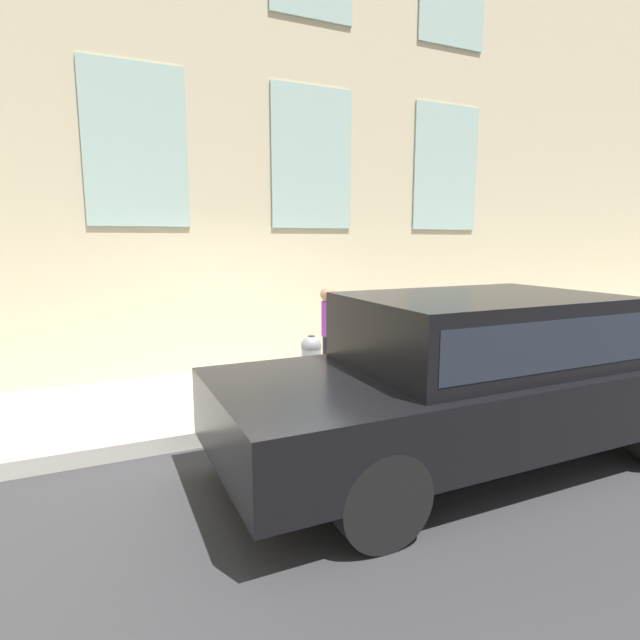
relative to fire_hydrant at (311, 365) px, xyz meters
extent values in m
plane|color=#2D2D30|center=(-0.66, 0.51, -0.55)|extent=(80.00, 80.00, 0.00)
cube|color=#B2ADA3|center=(0.51, 0.51, -0.47)|extent=(2.33, 60.00, 0.17)
cube|color=#C6B793|center=(1.82, 0.51, 3.97)|extent=(0.30, 40.00, 9.04)
cube|color=#9EBCB2|center=(1.65, -3.26, 2.76)|extent=(0.03, 1.31, 2.08)
cube|color=#9EBCB2|center=(1.65, -0.74, 2.76)|extent=(0.03, 1.31, 2.08)
cube|color=#9EBCB2|center=(1.65, 1.77, 2.76)|extent=(0.03, 1.31, 2.08)
cylinder|color=gray|center=(0.00, 0.00, -0.37)|extent=(0.33, 0.33, 0.04)
cylinder|color=gray|center=(0.00, 0.00, -0.07)|extent=(0.24, 0.24, 0.63)
sphere|color=slate|center=(0.00, 0.00, 0.24)|extent=(0.26, 0.26, 0.26)
cylinder|color=black|center=(0.00, 0.00, 0.32)|extent=(0.09, 0.09, 0.10)
cylinder|color=gray|center=(0.00, -0.17, 0.00)|extent=(0.09, 0.10, 0.09)
cylinder|color=gray|center=(0.00, 0.17, 0.00)|extent=(0.09, 0.10, 0.09)
cylinder|color=#232328|center=(0.41, -0.46, -0.07)|extent=(0.09, 0.09, 0.63)
cylinder|color=#232328|center=(0.54, -0.46, -0.07)|extent=(0.09, 0.09, 0.63)
cube|color=#72288C|center=(0.48, -0.46, 0.48)|extent=(0.17, 0.12, 0.47)
cylinder|color=#72288C|center=(0.36, -0.46, 0.49)|extent=(0.07, 0.07, 0.45)
cylinder|color=#72288C|center=(0.60, -0.46, 0.49)|extent=(0.07, 0.07, 0.45)
sphere|color=#8C6647|center=(0.48, -0.46, 0.82)|extent=(0.21, 0.21, 0.21)
cylinder|color=black|center=(-2.82, 0.71, -0.20)|extent=(0.24, 0.70, 0.70)
cylinder|color=black|center=(-1.22, 0.71, -0.20)|extent=(0.24, 0.70, 0.70)
cylinder|color=black|center=(-1.22, -2.34, -0.20)|extent=(0.24, 0.70, 0.70)
cube|color=black|center=(-2.02, -0.82, 0.10)|extent=(1.84, 4.92, 0.60)
cube|color=black|center=(-2.02, -0.82, 0.72)|extent=(1.62, 2.36, 0.64)
cube|color=#1E232D|center=(-2.02, -0.82, 0.72)|extent=(1.63, 2.17, 0.41)
camera|label=1|loc=(-5.53, 2.40, 1.54)|focal=28.00mm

